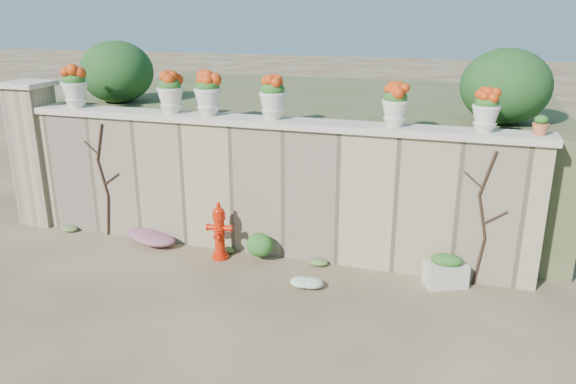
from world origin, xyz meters
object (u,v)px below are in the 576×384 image
(fire_hydrant, at_px, (219,231))
(planter_box, at_px, (446,271))
(terracotta_pot, at_px, (541,126))
(urn_pot_0, at_px, (75,87))

(fire_hydrant, xyz_separation_m, planter_box, (3.32, 0.13, -0.24))
(fire_hydrant, distance_m, terracotta_pot, 4.67)
(fire_hydrant, relative_size, terracotta_pot, 3.64)
(urn_pot_0, bearing_deg, terracotta_pot, 0.00)
(fire_hydrant, height_order, planter_box, fire_hydrant)
(terracotta_pot, bearing_deg, planter_box, -158.72)
(terracotta_pot, bearing_deg, fire_hydrant, -173.25)
(fire_hydrant, xyz_separation_m, urn_pot_0, (-2.70, 0.51, 1.97))
(fire_hydrant, relative_size, urn_pot_0, 1.37)
(planter_box, height_order, urn_pot_0, urn_pot_0)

